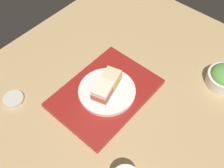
# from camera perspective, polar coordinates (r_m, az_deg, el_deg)

# --- Properties ---
(ground_plane) EXTENTS (1.40, 1.00, 0.03)m
(ground_plane) POSITION_cam_1_polar(r_m,az_deg,el_deg) (0.99, -2.91, -5.24)
(ground_plane) COLOR tan
(serving_tray) EXTENTS (0.37, 0.27, 0.02)m
(serving_tray) POSITION_cam_1_polar(r_m,az_deg,el_deg) (0.99, -1.44, -1.95)
(serving_tray) COLOR maroon
(serving_tray) RESTS_ON ground_plane
(sandwich_plate) EXTENTS (0.21, 0.21, 0.01)m
(sandwich_plate) POSITION_cam_1_polar(r_m,az_deg,el_deg) (0.98, -1.06, -1.50)
(sandwich_plate) COLOR silver
(sandwich_plate) RESTS_ON serving_tray
(sandwich_near) EXTENTS (0.09, 0.08, 0.05)m
(sandwich_near) POSITION_cam_1_polar(r_m,az_deg,el_deg) (0.97, -0.29, 0.93)
(sandwich_near) COLOR beige
(sandwich_near) RESTS_ON sandwich_plate
(sandwich_far) EXTENTS (0.09, 0.08, 0.06)m
(sandwich_far) POSITION_cam_1_polar(r_m,az_deg,el_deg) (0.93, -1.92, -1.61)
(sandwich_far) COLOR #EFE5C1
(sandwich_far) RESTS_ON sandwich_plate
(salad_bowl) EXTENTS (0.13, 0.13, 0.08)m
(salad_bowl) POSITION_cam_1_polar(r_m,az_deg,el_deg) (1.09, 22.44, 1.35)
(salad_bowl) COLOR silver
(salad_bowl) RESTS_ON ground_plane
(small_sauce_dish) EXTENTS (0.07, 0.07, 0.01)m
(small_sauce_dish) POSITION_cam_1_polar(r_m,az_deg,el_deg) (1.04, -19.87, -2.98)
(small_sauce_dish) COLOR beige
(small_sauce_dish) RESTS_ON ground_plane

